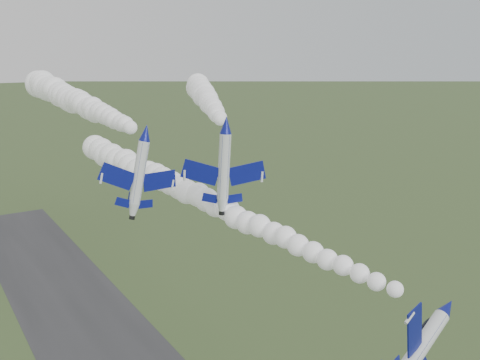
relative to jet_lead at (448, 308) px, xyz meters
name	(u,v)px	position (x,y,z in m)	size (l,w,h in m)	color
jet_lead	(448,308)	(0.00, 0.00, 0.00)	(5.04, 12.95, 9.86)	silver
smoke_trail_jet_lead	(201,199)	(-6.94, 38.38, 3.16)	(4.78, 71.23, 4.78)	white
jet_pair_left	(146,133)	(-18.54, 30.62, 15.09)	(9.70, 11.91, 3.42)	silver
smoke_trail_jet_pair_left	(73,99)	(-17.96, 64.29, 16.55)	(5.55, 62.33, 5.55)	white
jet_pair_right	(226,125)	(-6.80, 31.25, 15.11)	(11.44, 13.10, 3.42)	silver
smoke_trail_jet_pair_right	(206,98)	(7.75, 63.29, 15.70)	(5.53, 63.66, 5.53)	white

